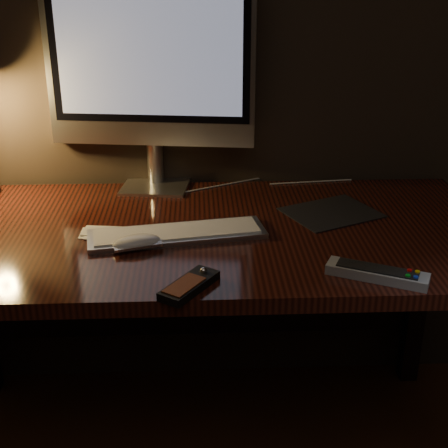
{
  "coord_description": "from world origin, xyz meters",
  "views": [
    {
      "loc": [
        -0.0,
        0.33,
        1.42
      ],
      "look_at": [
        0.06,
        1.73,
        0.82
      ],
      "focal_mm": 50.0,
      "sensor_mm": 36.0,
      "label": 1
    }
  ],
  "objects_px": {
    "keyboard": "(177,233)",
    "media_remote": "(189,285)",
    "desk": "(201,260)",
    "tv_remote": "(377,273)",
    "mouse": "(137,244)",
    "monitor": "(150,64)"
  },
  "relations": [
    {
      "from": "monitor",
      "to": "tv_remote",
      "type": "relative_size",
      "value": 2.83
    },
    {
      "from": "desk",
      "to": "keyboard",
      "type": "relative_size",
      "value": 3.48
    },
    {
      "from": "desk",
      "to": "tv_remote",
      "type": "height_order",
      "value": "tv_remote"
    },
    {
      "from": "desk",
      "to": "keyboard",
      "type": "distance_m",
      "value": 0.19
    },
    {
      "from": "media_remote",
      "to": "tv_remote",
      "type": "xyz_separation_m",
      "value": [
        0.42,
        0.03,
        0.0
      ]
    },
    {
      "from": "media_remote",
      "to": "mouse",
      "type": "bearing_deg",
      "value": 66.57
    },
    {
      "from": "mouse",
      "to": "tv_remote",
      "type": "relative_size",
      "value": 0.53
    },
    {
      "from": "desk",
      "to": "tv_remote",
      "type": "xyz_separation_m",
      "value": [
        0.4,
        -0.37,
        0.14
      ]
    },
    {
      "from": "monitor",
      "to": "mouse",
      "type": "bearing_deg",
      "value": -85.25
    },
    {
      "from": "mouse",
      "to": "tv_remote",
      "type": "xyz_separation_m",
      "value": [
        0.56,
        -0.18,
        0.0
      ]
    },
    {
      "from": "mouse",
      "to": "media_remote",
      "type": "relative_size",
      "value": 0.74
    },
    {
      "from": "keyboard",
      "to": "media_remote",
      "type": "height_order",
      "value": "media_remote"
    },
    {
      "from": "monitor",
      "to": "media_remote",
      "type": "height_order",
      "value": "monitor"
    },
    {
      "from": "monitor",
      "to": "keyboard",
      "type": "xyz_separation_m",
      "value": [
        0.08,
        -0.37,
        -0.37
      ]
    },
    {
      "from": "mouse",
      "to": "tv_remote",
      "type": "height_order",
      "value": "tv_remote"
    },
    {
      "from": "desk",
      "to": "mouse",
      "type": "distance_m",
      "value": 0.28
    },
    {
      "from": "monitor",
      "to": "keyboard",
      "type": "distance_m",
      "value": 0.53
    },
    {
      "from": "monitor",
      "to": "mouse",
      "type": "height_order",
      "value": "monitor"
    },
    {
      "from": "tv_remote",
      "to": "monitor",
      "type": "bearing_deg",
      "value": 156.62
    },
    {
      "from": "keyboard",
      "to": "tv_remote",
      "type": "xyz_separation_m",
      "value": [
        0.46,
        -0.25,
        0.0
      ]
    },
    {
      "from": "monitor",
      "to": "tv_remote",
      "type": "distance_m",
      "value": 0.9
    },
    {
      "from": "media_remote",
      "to": "keyboard",
      "type": "bearing_deg",
      "value": 41.95
    }
  ]
}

